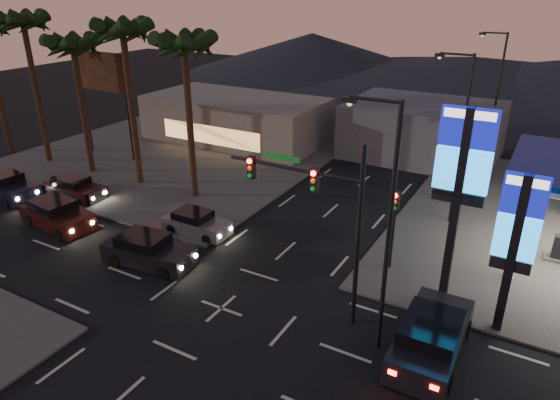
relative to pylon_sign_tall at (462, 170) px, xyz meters
The scene contains 25 objects.
ground 11.97m from the pylon_sign_tall, 147.09° to the right, with size 140.00×140.00×0.00m, color black.
corner_lot_nw 27.40m from the pylon_sign_tall, 156.80° to the left, with size 24.00×24.00×0.12m, color #47443F.
pylon_sign_tall is the anchor object (origin of this frame).
pylon_sign_short 3.20m from the pylon_sign_tall, 21.80° to the right, with size 1.60×0.35×7.00m.
traffic_signal_mast 6.02m from the pylon_sign_tall, 143.48° to the right, with size 6.10×0.39×8.00m.
pedestal_signal 4.82m from the pylon_sign_tall, 153.73° to the left, with size 0.32×0.39×4.30m.
streetlight_near 4.86m from the pylon_sign_tall, 110.76° to the right, with size 2.14×0.25×10.00m.
streetlight_mid 8.70m from the pylon_sign_tall, 101.35° to the left, with size 2.14×0.25×10.00m.
streetlight_far 22.57m from the pylon_sign_tall, 94.34° to the left, with size 2.14×0.25×10.00m.
palm_a 18.21m from the pylon_sign_tall, 167.12° to the left, with size 4.41×4.41×10.86m.
palm_b 23.13m from the pylon_sign_tall, 169.92° to the left, with size 4.41×4.41×11.46m.
palm_c 27.90m from the pylon_sign_tall, behind, with size 4.41×4.41×10.26m.
palm_d 32.96m from the pylon_sign_tall, behind, with size 4.41×4.41×11.66m.
billboard 29.95m from the pylon_sign_tall, 165.50° to the left, with size 6.00×0.30×8.50m.
building_far_west 28.25m from the pylon_sign_tall, 143.75° to the left, with size 16.00×8.00×4.00m, color #726B5B.
building_far_mid 21.91m from the pylon_sign_tall, 107.59° to the left, with size 12.00×9.00×4.40m, color #4C4C51.
hill_left 64.06m from the pylon_sign_tall, 121.58° to the left, with size 40.00×40.00×6.00m, color black.
hill_center 55.33m from the pylon_sign_tall, 98.86° to the left, with size 60.00×60.00×4.00m, color black.
car_lane_a_front 15.72m from the pylon_sign_tall, 163.65° to the right, with size 5.02×2.48×1.59m.
car_lane_a_mid 22.84m from the pylon_sign_tall, behind, with size 5.17×2.56×1.63m.
car_lane_a_rear 29.31m from the pylon_sign_tall, behind, with size 5.27×2.47×1.68m.
car_lane_b_front 15.20m from the pylon_sign_tall, behind, with size 4.16×1.78×1.35m.
car_lane_b_mid 25.08m from the pylon_sign_tall, behind, with size 4.41×2.11×1.40m.
car_lane_b_rear 25.24m from the pylon_sign_tall, behind, with size 4.51×2.08×1.44m.
suv_station 6.83m from the pylon_sign_tall, 84.13° to the right, with size 2.38×5.42×1.80m.
Camera 1 is at (11.45, -14.88, 13.49)m, focal length 32.00 mm.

